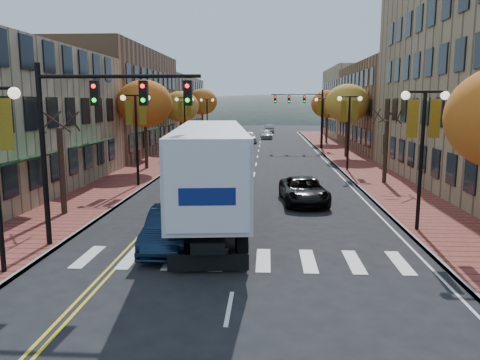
# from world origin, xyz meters

# --- Properties ---
(ground) EXTENTS (200.00, 200.00, 0.00)m
(ground) POSITION_xyz_m (0.00, 0.00, 0.00)
(ground) COLOR black
(ground) RESTS_ON ground
(sidewalk_left) EXTENTS (4.00, 85.00, 0.15)m
(sidewalk_left) POSITION_xyz_m (-9.00, 32.50, 0.07)
(sidewalk_left) COLOR brown
(sidewalk_left) RESTS_ON ground
(sidewalk_right) EXTENTS (4.00, 85.00, 0.15)m
(sidewalk_right) POSITION_xyz_m (9.00, 32.50, 0.07)
(sidewalk_right) COLOR brown
(sidewalk_right) RESTS_ON ground
(building_left_mid) EXTENTS (12.00, 24.00, 11.00)m
(building_left_mid) POSITION_xyz_m (-17.00, 36.00, 5.50)
(building_left_mid) COLOR brown
(building_left_mid) RESTS_ON ground
(building_left_far) EXTENTS (12.00, 26.00, 9.50)m
(building_left_far) POSITION_xyz_m (-17.00, 61.00, 4.75)
(building_left_far) COLOR #9E8966
(building_left_far) RESTS_ON ground
(building_right_mid) EXTENTS (15.00, 24.00, 10.00)m
(building_right_mid) POSITION_xyz_m (18.50, 42.00, 5.00)
(building_right_mid) COLOR brown
(building_right_mid) RESTS_ON ground
(building_right_far) EXTENTS (15.00, 20.00, 11.00)m
(building_right_far) POSITION_xyz_m (18.50, 64.00, 5.50)
(building_right_far) COLOR #9E8966
(building_right_far) RESTS_ON ground
(tree_left_a) EXTENTS (0.28, 0.28, 4.20)m
(tree_left_a) POSITION_xyz_m (-9.00, 8.00, 2.25)
(tree_left_a) COLOR #382619
(tree_left_a) RESTS_ON sidewalk_left
(tree_left_b) EXTENTS (4.48, 4.48, 7.21)m
(tree_left_b) POSITION_xyz_m (-9.00, 24.00, 5.45)
(tree_left_b) COLOR #382619
(tree_left_b) RESTS_ON sidewalk_left
(tree_left_c) EXTENTS (4.16, 4.16, 6.69)m
(tree_left_c) POSITION_xyz_m (-9.00, 40.00, 5.05)
(tree_left_c) COLOR #382619
(tree_left_c) RESTS_ON sidewalk_left
(tree_left_d) EXTENTS (4.61, 4.61, 7.42)m
(tree_left_d) POSITION_xyz_m (-9.00, 58.00, 5.60)
(tree_left_d) COLOR #382619
(tree_left_d) RESTS_ON sidewalk_left
(tree_right_b) EXTENTS (0.28, 0.28, 4.20)m
(tree_right_b) POSITION_xyz_m (9.00, 18.00, 2.25)
(tree_right_b) COLOR #382619
(tree_right_b) RESTS_ON sidewalk_right
(tree_right_c) EXTENTS (4.48, 4.48, 7.21)m
(tree_right_c) POSITION_xyz_m (9.00, 34.00, 5.45)
(tree_right_c) COLOR #382619
(tree_right_c) RESTS_ON sidewalk_right
(tree_right_d) EXTENTS (4.35, 4.35, 7.00)m
(tree_right_d) POSITION_xyz_m (9.00, 50.00, 5.29)
(tree_right_d) COLOR #382619
(tree_right_d) RESTS_ON sidewalk_right
(lamp_left_b) EXTENTS (1.96, 0.36, 6.05)m
(lamp_left_b) POSITION_xyz_m (-7.50, 16.00, 4.29)
(lamp_left_b) COLOR black
(lamp_left_b) RESTS_ON ground
(lamp_left_c) EXTENTS (1.96, 0.36, 6.05)m
(lamp_left_c) POSITION_xyz_m (-7.50, 34.00, 4.29)
(lamp_left_c) COLOR black
(lamp_left_c) RESTS_ON ground
(lamp_left_d) EXTENTS (1.96, 0.36, 6.05)m
(lamp_left_d) POSITION_xyz_m (-7.50, 52.00, 4.29)
(lamp_left_d) COLOR black
(lamp_left_d) RESTS_ON ground
(lamp_right_a) EXTENTS (1.96, 0.36, 6.05)m
(lamp_right_a) POSITION_xyz_m (7.50, 6.00, 4.29)
(lamp_right_a) COLOR black
(lamp_right_a) RESTS_ON ground
(lamp_right_b) EXTENTS (1.96, 0.36, 6.05)m
(lamp_right_b) POSITION_xyz_m (7.50, 24.00, 4.29)
(lamp_right_b) COLOR black
(lamp_right_b) RESTS_ON ground
(lamp_right_c) EXTENTS (1.96, 0.36, 6.05)m
(lamp_right_c) POSITION_xyz_m (7.50, 42.00, 4.29)
(lamp_right_c) COLOR black
(lamp_right_c) RESTS_ON ground
(traffic_mast_near) EXTENTS (6.10, 0.35, 7.00)m
(traffic_mast_near) POSITION_xyz_m (-5.48, 3.00, 4.92)
(traffic_mast_near) COLOR black
(traffic_mast_near) RESTS_ON ground
(traffic_mast_far) EXTENTS (6.10, 0.34, 7.00)m
(traffic_mast_far) POSITION_xyz_m (5.48, 42.00, 4.92)
(traffic_mast_far) COLOR black
(traffic_mast_far) RESTS_ON ground
(semi_truck) EXTENTS (4.71, 18.05, 4.46)m
(semi_truck) POSITION_xyz_m (-1.77, 8.85, 2.61)
(semi_truck) COLOR black
(semi_truck) RESTS_ON ground
(navy_sedan) EXTENTS (1.75, 4.84, 1.59)m
(navy_sedan) POSITION_xyz_m (-2.62, 3.21, 0.79)
(navy_sedan) COLOR black
(navy_sedan) RESTS_ON ground
(black_suv) EXTENTS (2.75, 5.31, 1.43)m
(black_suv) POSITION_xyz_m (3.05, 11.75, 0.72)
(black_suv) COLOR black
(black_suv) RESTS_ON ground
(car_far_white) EXTENTS (2.35, 4.71, 1.54)m
(car_far_white) POSITION_xyz_m (-1.49, 50.71, 0.77)
(car_far_white) COLOR silver
(car_far_white) RESTS_ON ground
(car_far_silver) EXTENTS (1.94, 4.43, 1.26)m
(car_far_silver) POSITION_xyz_m (0.84, 57.76, 0.63)
(car_far_silver) COLOR #93939A
(car_far_silver) RESTS_ON ground
(car_far_oncoming) EXTENTS (1.93, 4.73, 1.52)m
(car_far_oncoming) POSITION_xyz_m (1.29, 72.25, 0.76)
(car_far_oncoming) COLOR #AEADB5
(car_far_oncoming) RESTS_ON ground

